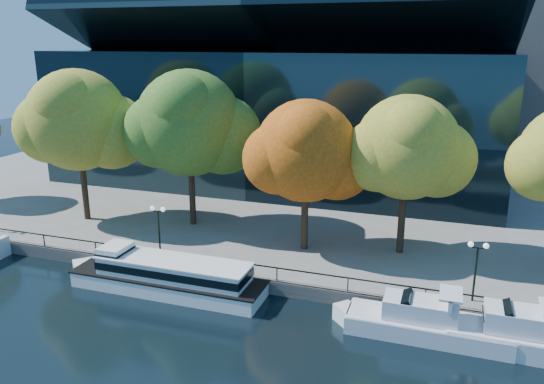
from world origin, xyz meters
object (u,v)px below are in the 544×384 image
at_px(tour_boat, 163,274).
at_px(tree_3, 308,153).
at_px(cruiser_near, 420,321).
at_px(lamp_1, 158,220).
at_px(cruiser_far, 520,335).
at_px(tree_2, 191,126).
at_px(tree_1, 79,122).
at_px(tree_4, 409,150).
at_px(lamp_2, 477,258).

distance_m(tour_boat, tree_3, 13.96).
xyz_separation_m(cruiser_near, lamp_1, (-19.86, 3.66, 3.02)).
distance_m(tour_boat, cruiser_far, 23.19).
bearing_deg(tree_2, cruiser_near, -28.40).
xyz_separation_m(tree_1, tree_4, (28.64, 1.18, -0.83)).
distance_m(cruiser_near, cruiser_far, 5.50).
bearing_deg(tree_1, lamp_2, -9.40).
distance_m(cruiser_far, tree_4, 15.26).
xyz_separation_m(tour_boat, cruiser_far, (23.19, -0.22, -0.20)).
distance_m(cruiser_far, tree_2, 29.82).
relative_size(cruiser_near, tree_1, 0.77).
bearing_deg(cruiser_near, lamp_1, 169.55).
bearing_deg(tree_1, tree_3, -1.49).
bearing_deg(lamp_1, tour_boat, -57.02).
height_order(tree_1, tree_3, tree_1).
xyz_separation_m(cruiser_near, tree_1, (-30.78, 9.25, 9.13)).
bearing_deg(tree_1, tree_4, 2.35).
distance_m(tour_boat, tree_2, 14.30).
distance_m(tree_2, tree_3, 11.50).
bearing_deg(tree_4, cruiser_near, -78.40).
distance_m(tree_2, tree_4, 18.57).
relative_size(tour_boat, lamp_2, 3.85).
relative_size(cruiser_near, lamp_1, 2.64).
relative_size(cruiser_far, tree_4, 0.81).
bearing_deg(tree_3, cruiser_near, -42.45).
bearing_deg(lamp_2, tree_2, 162.37).
height_order(tree_4, lamp_2, tree_4).
relative_size(cruiser_far, lamp_1, 2.51).
xyz_separation_m(lamp_1, lamp_2, (22.85, 0.00, 0.00)).
relative_size(tree_3, lamp_2, 2.97).
height_order(tour_boat, tree_2, tree_2).
bearing_deg(tour_boat, cruiser_far, -0.55).
relative_size(tour_boat, tree_2, 1.12).
bearing_deg(tree_3, tree_2, 167.47).
height_order(tree_1, tree_2, tree_2).
xyz_separation_m(tree_4, lamp_2, (5.13, -6.77, -5.28)).
height_order(cruiser_near, lamp_1, lamp_1).
distance_m(cruiser_far, lamp_2, 5.26).
xyz_separation_m(tour_boat, tree_1, (-13.09, 8.94, 8.84)).
bearing_deg(lamp_2, cruiser_near, -129.22).
relative_size(cruiser_far, tree_2, 0.73).
height_order(cruiser_near, cruiser_far, cruiser_far).
bearing_deg(cruiser_far, tour_boat, 179.45).
height_order(tour_boat, tree_3, tree_3).
bearing_deg(cruiser_far, tree_2, 157.04).
relative_size(tree_1, tree_4, 1.12).
relative_size(cruiser_near, tree_2, 0.77).
distance_m(tree_4, lamp_2, 10.00).
height_order(cruiser_far, tree_4, tree_4).
height_order(tree_1, tree_4, tree_1).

